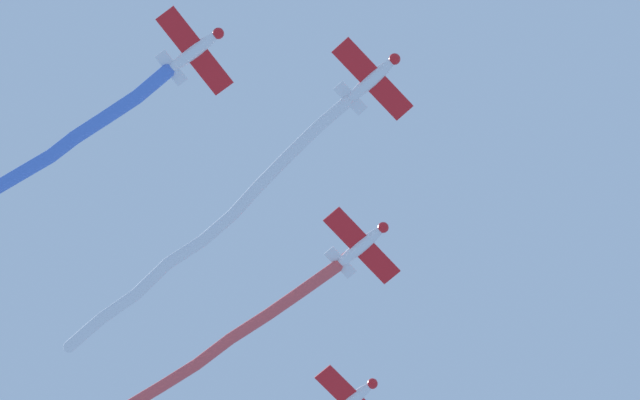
% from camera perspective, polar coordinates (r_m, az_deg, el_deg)
% --- Properties ---
extents(airplane_lead, '(4.52, 5.94, 1.46)m').
position_cam_1_polar(airplane_lead, '(81.64, 2.20, 5.08)').
color(airplane_lead, white).
extents(smoke_trail_lead, '(23.16, 5.63, 3.05)m').
position_cam_1_polar(smoke_trail_lead, '(83.34, -4.71, -1.21)').
color(smoke_trail_lead, white).
extents(airplane_left_wing, '(4.52, 5.94, 1.46)m').
position_cam_1_polar(airplane_left_wing, '(85.02, 1.75, -1.91)').
color(airplane_left_wing, white).
extents(smoke_trail_left_wing, '(17.69, 3.11, 1.70)m').
position_cam_1_polar(smoke_trail_left_wing, '(88.06, -3.76, -5.84)').
color(smoke_trail_left_wing, '#DB4C4C').
extents(airplane_right_wing, '(4.45, 5.91, 1.46)m').
position_cam_1_polar(airplane_right_wing, '(81.80, -5.27, 6.23)').
color(airplane_right_wing, white).
extents(smoke_trail_right_wing, '(21.51, 3.15, 3.67)m').
position_cam_1_polar(smoke_trail_right_wing, '(86.52, -11.73, 1.56)').
color(smoke_trail_right_wing, '#4C75DB').
extents(airplane_slot, '(4.52, 5.94, 1.46)m').
position_cam_1_polar(airplane_slot, '(89.31, 1.34, -8.37)').
color(airplane_slot, white).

